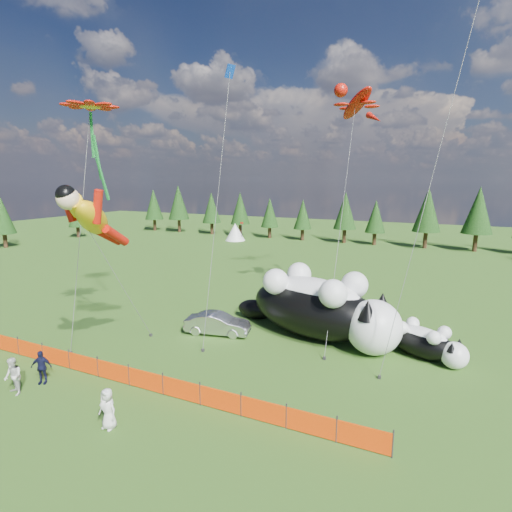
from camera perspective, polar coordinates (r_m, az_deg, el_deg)
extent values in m
plane|color=#16380A|center=(22.47, -10.32, -14.90)|extent=(160.00, 160.00, 0.00)
cylinder|color=#262626|center=(26.47, -30.83, -10.97)|extent=(0.06, 0.06, 1.10)
cylinder|color=#262626|center=(24.92, -28.16, -12.03)|extent=(0.06, 0.06, 1.10)
cylinder|color=#262626|center=(23.44, -25.13, -13.20)|extent=(0.06, 0.06, 1.10)
cylinder|color=#262626|center=(22.04, -21.66, -14.49)|extent=(0.06, 0.06, 1.10)
cylinder|color=#262626|center=(20.74, -17.69, -15.87)|extent=(0.06, 0.06, 1.10)
cylinder|color=#262626|center=(19.55, -13.15, -17.35)|extent=(0.06, 0.06, 1.10)
cylinder|color=#262626|center=(18.51, -7.99, -18.88)|extent=(0.06, 0.06, 1.10)
cylinder|color=#262626|center=(17.64, -2.15, -20.40)|extent=(0.06, 0.06, 1.10)
cylinder|color=#262626|center=(16.95, 4.35, -21.84)|extent=(0.06, 0.06, 1.10)
cylinder|color=#262626|center=(16.49, 11.44, -23.10)|extent=(0.06, 0.06, 1.10)
cylinder|color=#262626|center=(16.25, 18.95, -24.06)|extent=(0.06, 0.06, 1.10)
cube|color=#FF3F05|center=(27.28, -32.03, -10.57)|extent=(2.00, 0.04, 0.90)
cube|color=#FF3F05|center=(25.70, -29.53, -11.59)|extent=(2.00, 0.04, 0.90)
cube|color=#FF3F05|center=(24.19, -26.68, -12.71)|extent=(2.00, 0.04, 0.90)
cube|color=#FF3F05|center=(22.75, -23.44, -13.95)|extent=(2.00, 0.04, 0.90)
cube|color=#FF3F05|center=(21.40, -19.73, -15.29)|extent=(2.00, 0.04, 0.90)
cube|color=#FF3F05|center=(20.15, -15.49, -16.73)|extent=(2.00, 0.04, 0.90)
cube|color=#FF3F05|center=(19.04, -10.65, -18.24)|extent=(2.00, 0.04, 0.90)
cube|color=#FF3F05|center=(18.08, -5.15, -19.78)|extent=(2.00, 0.04, 0.90)
cube|color=#FF3F05|center=(17.30, 1.02, -21.28)|extent=(2.00, 0.04, 0.90)
cube|color=#FF3F05|center=(16.72, 7.82, -22.64)|extent=(2.00, 0.04, 0.90)
cube|color=#FF3F05|center=(16.37, 15.15, -23.76)|extent=(2.00, 0.04, 0.90)
ellipsoid|color=black|center=(25.43, 8.06, -7.45)|extent=(9.57, 6.38, 3.51)
ellipsoid|color=white|center=(25.17, 8.11, -5.55)|extent=(7.18, 4.66, 2.15)
sphere|color=white|center=(23.66, 16.49, -9.73)|extent=(3.12, 3.12, 3.12)
sphere|color=#E0577E|center=(23.19, 19.51, -10.34)|extent=(0.44, 0.44, 0.44)
ellipsoid|color=black|center=(28.45, 0.02, -7.61)|extent=(3.00, 2.07, 1.37)
cone|color=black|center=(22.44, 15.65, -7.44)|extent=(1.09, 1.09, 1.09)
cone|color=black|center=(24.08, 17.59, -6.29)|extent=(1.09, 1.09, 1.09)
sphere|color=white|center=(25.00, 13.89, -4.03)|extent=(1.64, 1.64, 1.64)
sphere|color=white|center=(22.84, 10.94, -5.32)|extent=(1.64, 1.64, 1.64)
sphere|color=white|center=(27.04, 6.16, -2.64)|extent=(1.64, 1.64, 1.64)
sphere|color=white|center=(25.06, 2.82, -3.68)|extent=(1.64, 1.64, 1.64)
ellipsoid|color=black|center=(24.45, 22.50, -11.37)|extent=(4.38, 3.39, 1.59)
ellipsoid|color=white|center=(24.30, 22.57, -10.50)|extent=(3.28, 2.49, 0.97)
sphere|color=white|center=(23.76, 26.50, -12.59)|extent=(1.41, 1.41, 1.41)
sphere|color=#E0577E|center=(23.55, 27.85, -12.92)|extent=(0.20, 0.20, 0.20)
ellipsoid|color=black|center=(25.59, 18.18, -11.24)|extent=(1.38, 1.09, 0.62)
cone|color=black|center=(23.19, 26.17, -11.63)|extent=(0.49, 0.49, 0.49)
cone|color=black|center=(23.92, 27.04, -11.02)|extent=(0.49, 0.49, 0.49)
sphere|color=white|center=(24.28, 25.32, -9.86)|extent=(0.74, 0.74, 0.74)
sphere|color=white|center=(23.30, 24.08, -10.62)|extent=(0.74, 0.74, 0.74)
sphere|color=white|center=(25.05, 21.47, -8.93)|extent=(0.74, 0.74, 0.74)
sphere|color=white|center=(24.10, 20.11, -9.61)|extent=(0.74, 0.74, 0.74)
imported|color=silver|center=(25.87, -5.51, -9.59)|extent=(4.35, 2.30, 1.36)
imported|color=silver|center=(21.97, -31.39, -14.49)|extent=(0.96, 0.73, 1.76)
imported|color=black|center=(22.44, -28.33, -13.80)|extent=(1.09, 0.90, 1.65)
imported|color=silver|center=(17.79, -20.42, -19.76)|extent=(0.84, 0.57, 1.68)
cylinder|color=#595959|center=(23.76, -18.24, -3.65)|extent=(0.03, 0.03, 8.65)
cube|color=#262626|center=(26.42, -14.81, -10.86)|extent=(0.15, 0.15, 0.16)
cylinder|color=#595959|center=(26.19, 12.30, 6.10)|extent=(0.03, 0.03, 18.49)
cube|color=#262626|center=(22.86, 9.74, -14.19)|extent=(0.15, 0.15, 0.16)
cylinder|color=#595959|center=(24.33, -23.83, 3.38)|extent=(0.03, 0.03, 13.76)
cube|color=#262626|center=(25.42, -24.95, -12.45)|extent=(0.15, 0.15, 0.16)
cube|color=#18852E|center=(24.90, -22.16, 12.90)|extent=(0.22, 0.22, 4.88)
cylinder|color=#595959|center=(23.82, -5.61, 7.09)|extent=(0.03, 0.03, 16.68)
cube|color=#262626|center=(23.69, -7.60, -13.20)|extent=(0.15, 0.15, 0.16)
cylinder|color=#595959|center=(21.66, 25.34, 15.93)|extent=(0.03, 0.03, 24.48)
cube|color=#262626|center=(21.53, 17.22, -16.19)|extent=(0.15, 0.15, 0.16)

